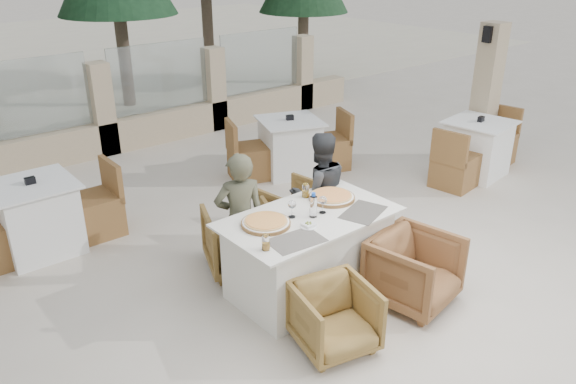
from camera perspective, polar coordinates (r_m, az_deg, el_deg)
ground at (r=5.43m, az=2.87°, el=-9.56°), size 80.00×80.00×0.00m
perimeter_wall_far at (r=8.95m, az=-18.45°, el=8.59°), size 10.00×0.34×1.60m
lantern_pillar at (r=8.70m, az=19.45°, el=9.41°), size 0.34×0.34×2.00m
dining_table at (r=5.20m, az=2.13°, el=-6.23°), size 1.60×0.90×0.77m
placemat_near_left at (r=4.60m, az=0.83°, el=-4.96°), size 0.48×0.35×0.00m
placemat_near_right at (r=5.12m, az=7.66°, el=-2.04°), size 0.52×0.43×0.00m
pizza_left at (r=4.84m, az=-2.27°, el=-3.08°), size 0.56×0.56×0.06m
pizza_right at (r=5.34m, az=4.47°, el=-0.44°), size 0.57×0.57×0.06m
water_bottle at (r=4.95m, az=2.59°, el=-1.32°), size 0.09×0.09×0.23m
wine_glass_centre at (r=4.94m, az=0.40°, el=-1.62°), size 0.10×0.10×0.18m
wine_glass_near at (r=5.03m, az=3.55°, el=-1.18°), size 0.09×0.09×0.18m
beer_glass_left at (r=4.45m, az=-2.27°, el=-5.14°), size 0.08×0.08×0.13m
beer_glass_right at (r=5.35m, az=1.80°, el=0.14°), size 0.08×0.08×0.13m
olive_dish at (r=4.81m, az=2.10°, el=-3.32°), size 0.14×0.14×0.04m
armchair_far_left at (r=5.60m, az=-4.86°, el=-4.77°), size 0.88×0.89×0.63m
armchair_far_right at (r=6.18m, az=0.68°, el=-1.90°), size 0.72×0.74×0.60m
armchair_near_left at (r=4.58m, az=4.75°, el=-12.58°), size 0.72×0.73×0.55m
armchair_near_right at (r=5.19m, az=12.70°, el=-7.75°), size 0.80×0.81×0.65m
diner_left at (r=5.23m, az=-4.89°, el=-2.78°), size 0.56×0.46×1.30m
diner_right at (r=5.76m, az=3.19°, el=-0.11°), size 0.76×0.68×1.30m
bg_table_a at (r=6.38m, az=-24.09°, el=-2.41°), size 1.65×0.84×0.77m
bg_table_b at (r=7.87m, az=0.19°, el=4.64°), size 1.82×1.34×0.77m
bg_table_c at (r=8.23m, az=18.63°, el=4.24°), size 1.73×1.02×0.77m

